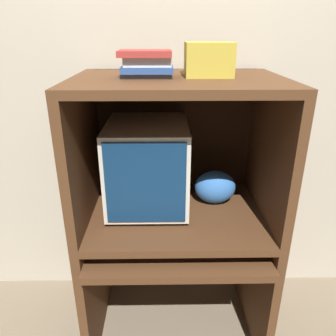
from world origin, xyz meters
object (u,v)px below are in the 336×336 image
at_px(book_stack, 147,64).
at_px(keyboard, 144,246).
at_px(crt_monitor, 148,165).
at_px(storage_box, 208,59).
at_px(snack_bag, 215,187).
at_px(mouse, 203,243).

bearing_deg(book_stack, keyboard, -98.60).
height_order(crt_monitor, storage_box, storage_box).
height_order(keyboard, snack_bag, snack_bag).
bearing_deg(crt_monitor, keyboard, -93.28).
height_order(keyboard, storage_box, storage_box).
bearing_deg(book_stack, storage_box, 5.58).
distance_m(snack_bag, book_stack, 0.71).
bearing_deg(book_stack, snack_bag, 16.12).
bearing_deg(storage_box, book_stack, -174.42).
distance_m(crt_monitor, snack_bag, 0.37).
bearing_deg(snack_bag, keyboard, -144.48).
bearing_deg(mouse, book_stack, 149.56).
bearing_deg(keyboard, crt_monitor, 86.72).
bearing_deg(crt_monitor, mouse, -39.92).
relative_size(mouse, snack_bag, 0.35).
bearing_deg(mouse, storage_box, 87.30).
height_order(mouse, book_stack, book_stack).
bearing_deg(snack_bag, mouse, -108.55).
height_order(crt_monitor, book_stack, book_stack).
xyz_separation_m(crt_monitor, book_stack, (0.01, -0.07, 0.48)).
bearing_deg(storage_box, crt_monitor, 170.28).
distance_m(keyboard, mouse, 0.28).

